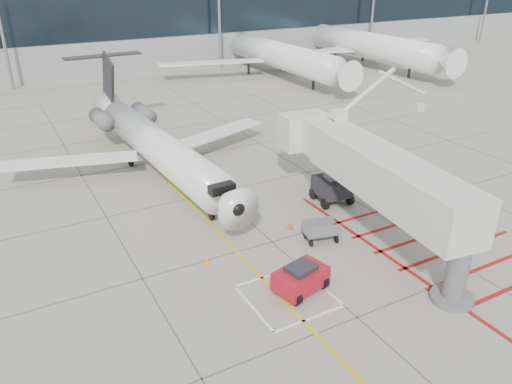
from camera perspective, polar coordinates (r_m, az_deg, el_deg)
ground_plane at (r=27.40m, az=6.13°, el=-9.43°), size 260.00×260.00×0.00m
regional_jet at (r=37.05m, az=-10.13°, el=6.36°), size 24.57×30.31×7.66m
jet_bridge at (r=29.60m, az=14.55°, el=0.76°), size 10.88×19.30×7.35m
pushback_tug at (r=25.78m, az=5.13°, el=-9.71°), size 3.03×2.30×1.58m
baggage_cart at (r=30.28m, az=7.45°, el=-4.44°), size 2.29×1.74×1.29m
ground_power_unit at (r=34.11m, az=20.16°, el=-1.92°), size 2.27×1.43×1.73m
cone_nose at (r=28.25m, az=-5.58°, el=-7.70°), size 0.32×0.32×0.44m
cone_side at (r=31.52m, az=3.94°, el=-3.82°), size 0.37×0.37×0.52m
terminal_building at (r=91.72m, az=-14.70°, el=18.98°), size 180.00×28.00×14.00m
terminal_glass_band at (r=78.18m, az=-11.91°, el=19.06°), size 180.00×0.10×6.00m
bg_aircraft_c at (r=75.23m, az=1.75°, el=17.41°), size 32.98×36.64×10.99m
bg_aircraft_d at (r=84.43m, az=11.72°, el=18.02°), size 35.23×39.14×11.74m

